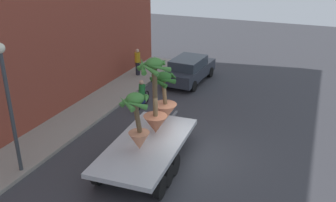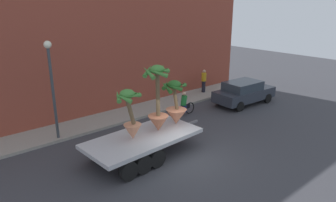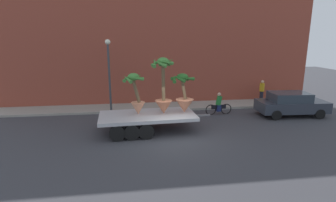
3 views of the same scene
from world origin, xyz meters
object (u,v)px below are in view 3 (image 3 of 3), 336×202
(potted_palm_front, at_px, (136,95))
(parked_car, at_px, (291,104))
(potted_palm_rear, at_px, (163,91))
(potted_palm_middle, at_px, (184,97))
(street_lamp, at_px, (109,66))
(flatbed_trailer, at_px, (143,118))
(cyclist, at_px, (219,105))
(pedestrian_near_gate, at_px, (262,91))

(potted_palm_front, xyz_separation_m, parked_car, (10.18, 1.65, -1.25))
(potted_palm_rear, bearing_deg, potted_palm_middle, 4.85)
(parked_car, bearing_deg, street_lamp, 168.49)
(flatbed_trailer, bearing_deg, cyclist, 27.20)
(potted_palm_rear, relative_size, street_lamp, 0.64)
(pedestrian_near_gate, bearing_deg, cyclist, -150.52)
(potted_palm_front, distance_m, cyclist, 6.30)
(potted_palm_rear, xyz_separation_m, street_lamp, (-3.17, 4.08, 0.97))
(potted_palm_rear, bearing_deg, parked_car, 10.78)
(potted_palm_middle, xyz_separation_m, parked_car, (7.55, 1.56, -1.05))
(flatbed_trailer, relative_size, potted_palm_front, 2.76)
(flatbed_trailer, height_order, potted_palm_rear, potted_palm_rear)
(cyclist, relative_size, parked_car, 0.41)
(potted_palm_middle, height_order, cyclist, potted_palm_middle)
(cyclist, bearing_deg, potted_palm_front, -154.84)
(flatbed_trailer, relative_size, cyclist, 3.42)
(parked_car, relative_size, street_lamp, 0.94)
(potted_palm_middle, distance_m, pedestrian_near_gate, 8.74)
(cyclist, distance_m, pedestrian_near_gate, 4.91)
(potted_palm_rear, xyz_separation_m, pedestrian_near_gate, (8.34, 5.02, -1.22))
(potted_palm_middle, bearing_deg, parked_car, 11.67)
(potted_palm_rear, bearing_deg, pedestrian_near_gate, 31.06)
(flatbed_trailer, bearing_deg, potted_palm_front, 169.51)
(cyclist, bearing_deg, potted_palm_rear, -147.33)
(cyclist, height_order, street_lamp, street_lamp)
(potted_palm_front, relative_size, street_lamp, 0.47)
(parked_car, height_order, pedestrian_near_gate, pedestrian_near_gate)
(flatbed_trailer, distance_m, street_lamp, 5.24)
(pedestrian_near_gate, bearing_deg, street_lamp, -175.30)
(pedestrian_near_gate, distance_m, street_lamp, 11.76)
(potted_palm_middle, distance_m, parked_car, 7.78)
(street_lamp, bearing_deg, potted_palm_front, -67.34)
(potted_palm_rear, distance_m, cyclist, 5.10)
(potted_palm_front, distance_m, parked_car, 10.39)
(potted_palm_rear, xyz_separation_m, cyclist, (4.08, 2.62, -1.60))
(potted_palm_middle, distance_m, cyclist, 4.04)
(potted_palm_middle, height_order, pedestrian_near_gate, potted_palm_middle)
(potted_palm_middle, xyz_separation_m, street_lamp, (-4.33, 3.98, 1.35))
(potted_palm_middle, bearing_deg, potted_palm_rear, -175.15)
(cyclist, bearing_deg, street_lamp, 168.61)
(potted_palm_rear, height_order, cyclist, potted_palm_rear)
(parked_car, bearing_deg, potted_palm_front, -170.79)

